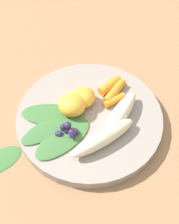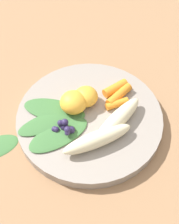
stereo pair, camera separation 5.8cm
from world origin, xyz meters
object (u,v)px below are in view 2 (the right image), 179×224
orange_segment_near (73,102)px  bowl (90,118)px  banana_peeled_left (117,120)px  banana_peeled_right (98,139)px

orange_segment_near → bowl: bearing=140.2°
bowl → orange_segment_near: (0.03, -0.02, 0.03)m
banana_peeled_left → orange_segment_near: (0.07, -0.06, 0.00)m
banana_peeled_left → banana_peeled_right: bearing=178.9°
bowl → banana_peeled_left: (-0.05, 0.03, 0.03)m
bowl → orange_segment_near: 0.05m
bowl → banana_peeled_left: 0.06m
banana_peeled_left → banana_peeled_right: size_ratio=1.00×
banana_peeled_left → banana_peeled_right: same height
bowl → orange_segment_near: size_ratio=5.40×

